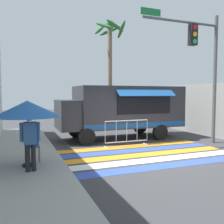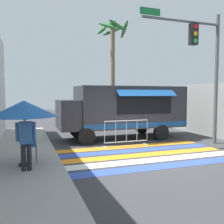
{
  "view_description": "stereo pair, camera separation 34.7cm",
  "coord_description": "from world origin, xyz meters",
  "px_view_note": "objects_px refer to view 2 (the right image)",
  "views": [
    {
      "loc": [
        -4.55,
        -8.01,
        2.24
      ],
      "look_at": [
        -0.53,
        2.37,
        1.45
      ],
      "focal_mm": 40.0,
      "sensor_mm": 36.0,
      "label": 1
    },
    {
      "loc": [
        -4.22,
        -8.13,
        2.24
      ],
      "look_at": [
        -0.53,
        2.37,
        1.45
      ],
      "focal_mm": 40.0,
      "sensor_mm": 36.0,
      "label": 2
    }
  ],
  "objects_px": {
    "food_truck": "(120,108)",
    "folding_chair": "(29,142)",
    "traffic_signal_pole": "(203,56)",
    "vendor_person": "(26,138)",
    "patio_umbrella": "(24,109)",
    "palm_tree": "(113,52)",
    "barricade_front": "(126,133)"
  },
  "relations": [
    {
      "from": "traffic_signal_pole",
      "to": "vendor_person",
      "type": "xyz_separation_m",
      "value": [
        -7.41,
        -2.0,
        -2.84
      ]
    },
    {
      "from": "barricade_front",
      "to": "palm_tree",
      "type": "relative_size",
      "value": 0.28
    },
    {
      "from": "food_truck",
      "to": "folding_chair",
      "type": "bearing_deg",
      "value": -141.16
    },
    {
      "from": "patio_umbrella",
      "to": "palm_tree",
      "type": "distance_m",
      "value": 11.01
    },
    {
      "from": "patio_umbrella",
      "to": "palm_tree",
      "type": "relative_size",
      "value": 0.26
    },
    {
      "from": "palm_tree",
      "to": "folding_chair",
      "type": "bearing_deg",
      "value": -124.69
    },
    {
      "from": "traffic_signal_pole",
      "to": "patio_umbrella",
      "type": "xyz_separation_m",
      "value": [
        -7.44,
        -1.46,
        -2.07
      ]
    },
    {
      "from": "folding_chair",
      "to": "barricade_front",
      "type": "xyz_separation_m",
      "value": [
        4.0,
        1.69,
        -0.18
      ]
    },
    {
      "from": "traffic_signal_pole",
      "to": "folding_chair",
      "type": "distance_m",
      "value": 8.02
    },
    {
      "from": "food_truck",
      "to": "palm_tree",
      "type": "xyz_separation_m",
      "value": [
        1.24,
        4.64,
        3.62
      ]
    },
    {
      "from": "food_truck",
      "to": "palm_tree",
      "type": "bearing_deg",
      "value": 75.06
    },
    {
      "from": "patio_umbrella",
      "to": "folding_chair",
      "type": "distance_m",
      "value": 1.19
    },
    {
      "from": "patio_umbrella",
      "to": "vendor_person",
      "type": "bearing_deg",
      "value": -86.41
    },
    {
      "from": "patio_umbrella",
      "to": "barricade_front",
      "type": "height_order",
      "value": "patio_umbrella"
    },
    {
      "from": "food_truck",
      "to": "patio_umbrella",
      "type": "relative_size",
      "value": 3.28
    },
    {
      "from": "food_truck",
      "to": "traffic_signal_pole",
      "type": "bearing_deg",
      "value": -42.57
    },
    {
      "from": "folding_chair",
      "to": "barricade_front",
      "type": "relative_size",
      "value": 0.48
    },
    {
      "from": "traffic_signal_pole",
      "to": "barricade_front",
      "type": "distance_m",
      "value": 4.75
    },
    {
      "from": "folding_chair",
      "to": "food_truck",
      "type": "bearing_deg",
      "value": 60.46
    },
    {
      "from": "barricade_front",
      "to": "palm_tree",
      "type": "distance_m",
      "value": 8.17
    },
    {
      "from": "barricade_front",
      "to": "palm_tree",
      "type": "height_order",
      "value": "palm_tree"
    },
    {
      "from": "folding_chair",
      "to": "vendor_person",
      "type": "xyz_separation_m",
      "value": [
        -0.1,
        -1.03,
        0.31
      ]
    },
    {
      "from": "traffic_signal_pole",
      "to": "vendor_person",
      "type": "height_order",
      "value": "traffic_signal_pole"
    },
    {
      "from": "palm_tree",
      "to": "barricade_front",
      "type": "bearing_deg",
      "value": -104.56
    },
    {
      "from": "food_truck",
      "to": "palm_tree",
      "type": "relative_size",
      "value": 0.86
    },
    {
      "from": "food_truck",
      "to": "folding_chair",
      "type": "xyz_separation_m",
      "value": [
        -4.46,
        -3.59,
        -0.8
      ]
    },
    {
      "from": "food_truck",
      "to": "barricade_front",
      "type": "distance_m",
      "value": 2.19
    },
    {
      "from": "folding_chair",
      "to": "palm_tree",
      "type": "relative_size",
      "value": 0.13
    },
    {
      "from": "barricade_front",
      "to": "traffic_signal_pole",
      "type": "bearing_deg",
      "value": -12.24
    },
    {
      "from": "food_truck",
      "to": "barricade_front",
      "type": "xyz_separation_m",
      "value": [
        -0.46,
        -1.9,
        -0.98
      ]
    },
    {
      "from": "vendor_person",
      "to": "patio_umbrella",
      "type": "bearing_deg",
      "value": 82.65
    },
    {
      "from": "traffic_signal_pole",
      "to": "folding_chair",
      "type": "relative_size",
      "value": 5.97
    }
  ]
}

